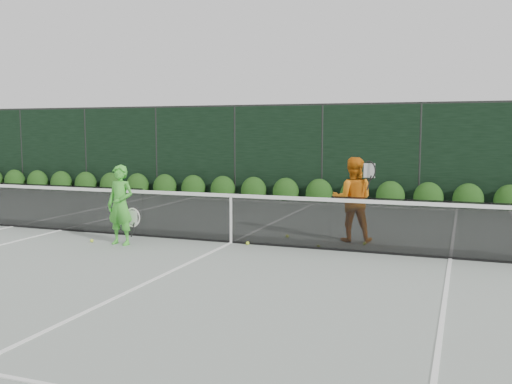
% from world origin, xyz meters
% --- Properties ---
extents(ground, '(80.00, 80.00, 0.00)m').
position_xyz_m(ground, '(0.00, 0.00, 0.00)').
color(ground, gray).
rests_on(ground, ground).
extents(tennis_net, '(12.90, 0.10, 1.07)m').
position_xyz_m(tennis_net, '(-0.02, 0.00, 0.53)').
color(tennis_net, black).
rests_on(tennis_net, ground).
extents(player_woman, '(0.65, 0.41, 1.55)m').
position_xyz_m(player_woman, '(-1.95, -0.88, 0.78)').
color(player_woman, green).
rests_on(player_woman, ground).
extents(player_man, '(0.95, 0.78, 1.69)m').
position_xyz_m(player_man, '(2.21, 1.02, 0.85)').
color(player_man, orange).
rests_on(player_man, ground).
extents(court_lines, '(11.03, 23.83, 0.01)m').
position_xyz_m(court_lines, '(0.00, 0.00, 0.01)').
color(court_lines, white).
rests_on(court_lines, ground).
extents(windscreen_fence, '(32.00, 21.07, 3.06)m').
position_xyz_m(windscreen_fence, '(0.00, -2.71, 1.51)').
color(windscreen_fence, black).
rests_on(windscreen_fence, ground).
extents(hedge_row, '(31.66, 0.65, 0.94)m').
position_xyz_m(hedge_row, '(-0.00, 7.15, 0.23)').
color(hedge_row, '#193C10').
rests_on(hedge_row, ground).
extents(tennis_balls, '(5.21, 1.91, 0.07)m').
position_xyz_m(tennis_balls, '(0.58, 0.15, 0.03)').
color(tennis_balls, '#C7E432').
rests_on(tennis_balls, ground).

